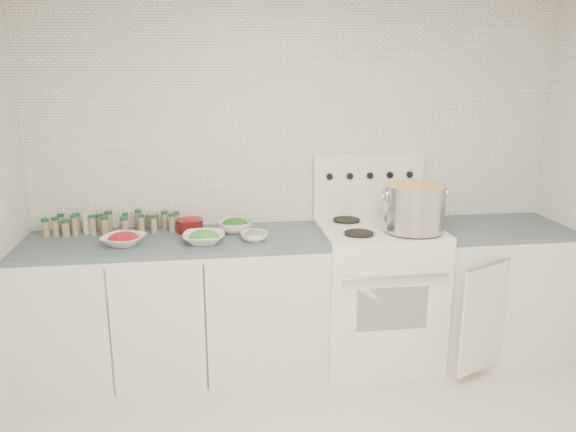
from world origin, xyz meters
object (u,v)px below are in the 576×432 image
at_px(bowl_snowpea, 204,237).
at_px(stove, 376,289).
at_px(bowl_tomato, 124,239).
at_px(stock_pot, 414,206).

bearing_deg(bowl_snowpea, stove, 5.46).
xyz_separation_m(stove, bowl_tomato, (-1.60, -0.08, 0.44)).
xyz_separation_m(stove, stock_pot, (0.17, -0.16, 0.60)).
relative_size(bowl_tomato, bowl_snowpea, 1.18).
bearing_deg(bowl_tomato, stock_pot, -2.69).
bearing_deg(bowl_snowpea, stock_pot, -2.33).
distance_m(stove, stock_pot, 0.65).
relative_size(stock_pot, bowl_snowpea, 1.48).
bearing_deg(stove, bowl_snowpea, -174.54).
bearing_deg(stove, stock_pot, -43.39).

